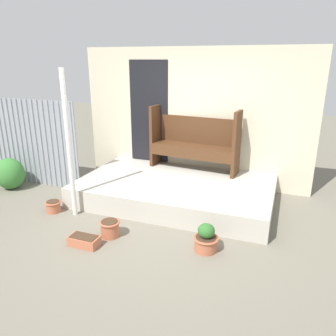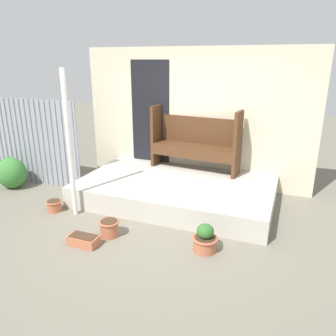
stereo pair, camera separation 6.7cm
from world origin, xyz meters
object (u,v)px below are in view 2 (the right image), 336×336
flower_pot_left (54,205)px  planter_box_rect (84,240)px  support_post (69,146)px  flower_pot_middle (109,228)px  flower_pot_right (205,239)px  shrub_by_fence (12,173)px  bench (195,140)px

flower_pot_left → planter_box_rect: bearing=-33.2°
planter_box_rect → support_post: bearing=132.3°
flower_pot_middle → planter_box_rect: flower_pot_middle is taller
flower_pot_right → shrub_by_fence: shrub_by_fence is taller
bench → flower_pot_right: bearing=-64.2°
support_post → shrub_by_fence: (-1.82, 0.51, -0.83)m
flower_pot_left → planter_box_rect: (1.06, -0.69, -0.04)m
flower_pot_right → planter_box_rect: size_ratio=0.93×
flower_pot_middle → shrub_by_fence: 2.85m
flower_pot_right → support_post: bearing=172.7°
flower_pot_left → flower_pot_right: bearing=-5.2°
flower_pot_left → support_post: bearing=6.7°
bench → flower_pot_left: 2.76m
flower_pot_left → shrub_by_fence: shrub_by_fence is taller
bench → support_post: bearing=-122.1°
flower_pot_middle → flower_pot_right: flower_pot_right is taller
support_post → planter_box_rect: support_post is taller
support_post → planter_box_rect: (0.67, -0.74, -1.06)m
flower_pot_left → flower_pot_middle: (1.26, -0.36, 0.03)m
support_post → shrub_by_fence: support_post is taller
shrub_by_fence → planter_box_rect: bearing=-26.5°
support_post → flower_pot_left: bearing=-173.3°
support_post → flower_pot_left: (-0.39, -0.05, -1.03)m
bench → flower_pot_right: size_ratio=4.52×
bench → flower_pot_left: bench is taller
flower_pot_middle → flower_pot_right: 1.35m
support_post → flower_pot_middle: bearing=-24.9°
flower_pot_left → planter_box_rect: flower_pot_left is taller
support_post → shrub_by_fence: size_ratio=3.74×
flower_pot_left → flower_pot_middle: size_ratio=0.89×
planter_box_rect → shrub_by_fence: size_ratio=0.68×
flower_pot_left → planter_box_rect: size_ratio=0.63×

